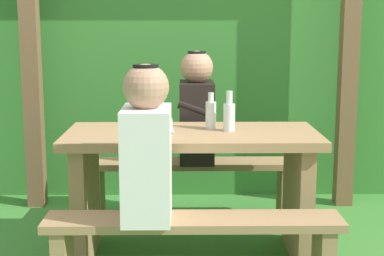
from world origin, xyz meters
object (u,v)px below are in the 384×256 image
object	(u,v)px
bench_near	(193,241)
person_white_shirt	(147,148)
bottle_right	(211,114)
drinking_glass	(165,127)
bottle_left	(229,115)
picnic_table	(192,172)
person_black_coat	(197,111)
cell_phone	(145,128)
bench_far	(191,178)

from	to	relation	value
bench_near	person_white_shirt	distance (m)	0.50
bench_near	bottle_right	xyz separation A→B (m)	(0.11, 0.67, 0.50)
drinking_glass	bottle_left	size ratio (longest dim) A/B	0.40
picnic_table	person_black_coat	bearing A→B (deg)	86.24
bottle_right	cell_phone	xyz separation A→B (m)	(-0.37, -0.01, -0.08)
bench_far	bottle_right	size ratio (longest dim) A/B	6.80
bench_far	drinking_glass	world-z (taller)	drinking_glass
picnic_table	bench_far	xyz separation A→B (m)	(0.00, 0.57, -0.19)
bottle_left	bottle_right	distance (m)	0.12
drinking_glass	cell_phone	world-z (taller)	drinking_glass
picnic_table	bench_near	size ratio (longest dim) A/B	1.00
bench_near	person_black_coat	size ratio (longest dim) A/B	1.95
bottle_left	bench_far	bearing A→B (deg)	110.72
person_black_coat	bottle_left	size ratio (longest dim) A/B	3.21
person_black_coat	cell_phone	world-z (taller)	person_black_coat
bench_near	drinking_glass	size ratio (longest dim) A/B	15.65
picnic_table	cell_phone	size ratio (longest dim) A/B	10.00
bottle_left	drinking_glass	bearing A→B (deg)	-159.98
person_white_shirt	drinking_glass	world-z (taller)	person_white_shirt
person_white_shirt	bottle_left	world-z (taller)	person_white_shirt
bench_far	cell_phone	distance (m)	0.69
picnic_table	bottle_right	xyz separation A→B (m)	(0.11, 0.10, 0.32)
bottle_left	picnic_table	bearing A→B (deg)	-174.03
drinking_glass	bottle_left	bearing A→B (deg)	20.02
bottle_right	person_white_shirt	bearing A→B (deg)	-115.95
bottle_right	cell_phone	bearing A→B (deg)	-178.46
bench_near	person_black_coat	xyz separation A→B (m)	(0.04, 1.13, 0.45)
person_white_shirt	drinking_glass	distance (m)	0.46
bottle_left	cell_phone	bearing A→B (deg)	172.04
picnic_table	bench_near	bearing A→B (deg)	-90.00
bench_near	bottle_right	world-z (taller)	bottle_right
person_black_coat	bottle_left	bearing A→B (deg)	-72.66
person_white_shirt	bottle_left	bearing A→B (deg)	54.32
picnic_table	person_black_coat	size ratio (longest dim) A/B	1.95
bench_near	bench_far	xyz separation A→B (m)	(0.00, 1.14, 0.00)
bottle_left	person_white_shirt	bearing A→B (deg)	-125.68
bottle_right	cell_phone	size ratio (longest dim) A/B	1.47
drinking_glass	bench_near	bearing A→B (deg)	-72.66
picnic_table	bottle_left	xyz separation A→B (m)	(0.21, 0.02, 0.32)
person_black_coat	person_white_shirt	bearing A→B (deg)	-102.55
picnic_table	bench_near	distance (m)	0.60
bench_far	bottle_left	bearing A→B (deg)	-69.28
bench_near	bottle_left	world-z (taller)	bottle_left
cell_phone	bottle_left	bearing A→B (deg)	-20.60
cell_phone	bench_far	bearing A→B (deg)	48.40
bench_near	drinking_glass	distance (m)	0.67
bench_near	person_black_coat	distance (m)	1.22
bottle_right	drinking_glass	bearing A→B (deg)	-141.03
picnic_table	cell_phone	distance (m)	0.37
bench_far	cell_phone	world-z (taller)	cell_phone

